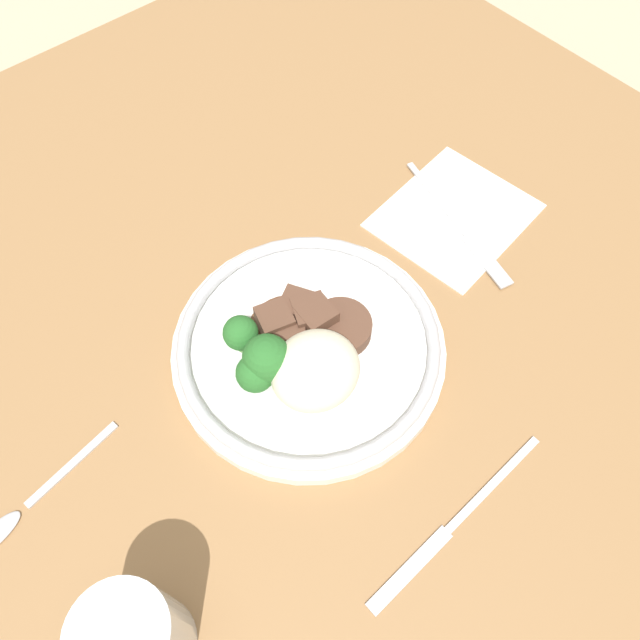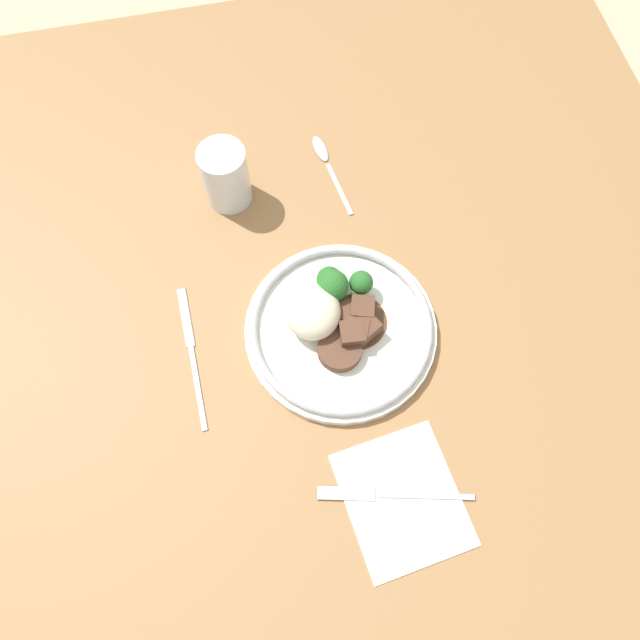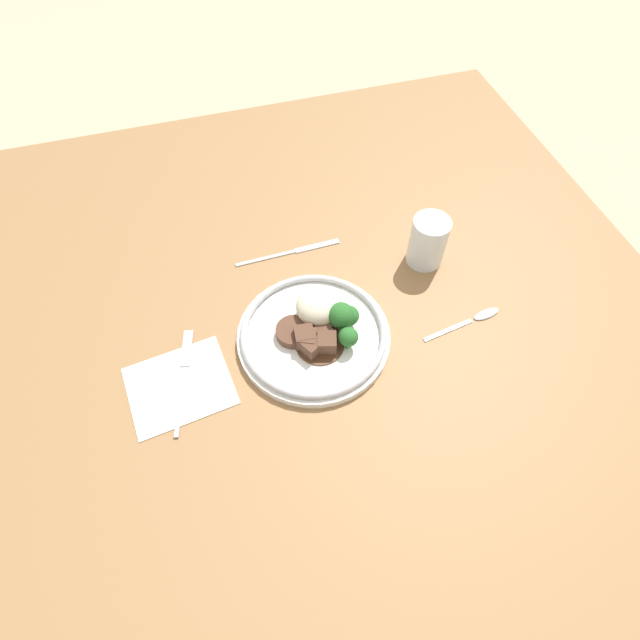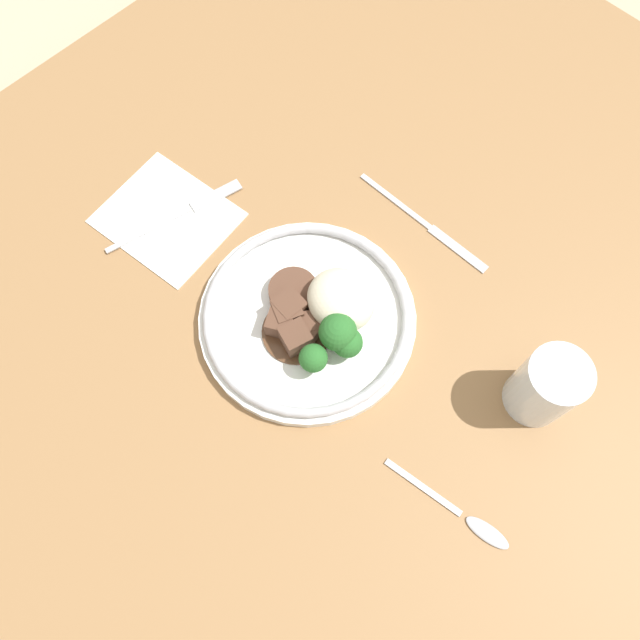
# 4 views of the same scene
# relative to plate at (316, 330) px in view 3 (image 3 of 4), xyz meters

# --- Properties ---
(ground_plane) EXTENTS (8.00, 8.00, 0.00)m
(ground_plane) POSITION_rel_plate_xyz_m (0.04, 0.05, -0.06)
(ground_plane) COLOR tan
(dining_table) EXTENTS (1.21, 1.27, 0.04)m
(dining_table) POSITION_rel_plate_xyz_m (0.04, 0.05, -0.04)
(dining_table) COLOR olive
(dining_table) RESTS_ON ground
(napkin) EXTENTS (0.18, 0.16, 0.00)m
(napkin) POSITION_rel_plate_xyz_m (-0.24, -0.03, -0.02)
(napkin) COLOR white
(napkin) RESTS_ON dining_table
(plate) EXTENTS (0.26, 0.26, 0.07)m
(plate) POSITION_rel_plate_xyz_m (0.00, 0.00, 0.00)
(plate) COLOR white
(plate) RESTS_ON dining_table
(juice_glass) EXTENTS (0.07, 0.07, 0.10)m
(juice_glass) POSITION_rel_plate_xyz_m (0.25, 0.11, 0.02)
(juice_glass) COLOR orange
(juice_glass) RESTS_ON dining_table
(fork) EXTENTS (0.06, 0.19, 0.00)m
(fork) POSITION_rel_plate_xyz_m (-0.23, -0.00, -0.02)
(fork) COLOR #B7B7BC
(fork) RESTS_ON napkin
(knife) EXTENTS (0.21, 0.01, 0.00)m
(knife) POSITION_rel_plate_xyz_m (0.01, 0.20, -0.02)
(knife) COLOR #B7B7BC
(knife) RESTS_ON dining_table
(spoon) EXTENTS (0.15, 0.04, 0.01)m
(spoon) POSITION_rel_plate_xyz_m (0.28, -0.04, -0.02)
(spoon) COLOR #B7B7BC
(spoon) RESTS_ON dining_table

